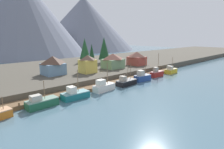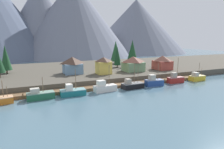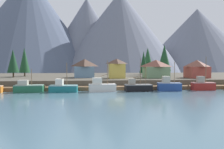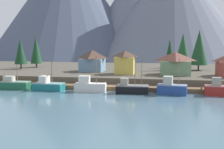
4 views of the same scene
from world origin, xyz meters
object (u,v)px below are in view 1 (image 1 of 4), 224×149
Objects in this scene: house_red at (137,58)px; fishing_boat_teal at (75,94)px; house_yellow at (88,64)px; conifer_back_left at (85,49)px; fishing_boat_red at (157,73)px; conifer_mid_right at (104,48)px; fishing_boat_white at (104,87)px; fishing_boat_blue at (142,77)px; fishing_boat_yellow at (171,71)px; fishing_boat_green at (41,102)px; fishing_boat_black at (126,82)px; house_green at (113,61)px; house_blue at (53,65)px; conifer_near_right at (92,53)px.

fishing_boat_teal is at bearing -160.87° from house_red.
conifer_back_left reaches higher than house_yellow.
conifer_back_left is (-5.12, 41.15, 8.00)m from fishing_boat_red.
fishing_boat_red is (38.43, 0.53, 0.19)m from fishing_boat_teal.
conifer_mid_right is at bearing 42.06° from fishing_boat_teal.
fishing_boat_white is 0.64× the size of conifer_mid_right.
fishing_boat_yellow is (20.38, 0.12, -0.21)m from fishing_boat_blue.
conifer_mid_right reaches higher than fishing_boat_white.
fishing_boat_green is 0.82× the size of fishing_boat_black.
house_blue is at bearing 168.78° from house_green.
house_green is (-19.07, 16.51, 4.48)m from fishing_boat_yellow.
fishing_boat_teal is at bearing -177.07° from fishing_boat_red.
fishing_boat_green is 18.87m from fishing_boat_white.
fishing_boat_green is 0.98× the size of house_red.
fishing_boat_green is 25.96m from house_blue.
house_blue is at bearing 144.88° from fishing_boat_blue.
house_green is 0.68× the size of conifer_back_left.
fishing_boat_white is at bearing -119.23° from conifer_back_left.
conifer_near_right is at bearing 122.63° from fishing_boat_yellow.
fishing_boat_blue is at bearing 2.43° from fishing_boat_teal.
fishing_boat_teal is 34.40m from house_green.
fishing_boat_green is at bearing -156.83° from house_green.
fishing_boat_teal is at bearing 177.99° from fishing_boat_yellow.
house_blue is (5.07, 21.56, 4.72)m from fishing_boat_teal.
conifer_mid_right reaches higher than fishing_boat_yellow.
house_blue reaches higher than fishing_boat_black.
house_blue reaches higher than fishing_boat_blue.
fishing_boat_black reaches higher than fishing_boat_teal.
conifer_mid_right reaches higher than house_green.
fishing_boat_yellow is 16.46m from house_red.
fishing_boat_red is (9.99, 0.49, -0.08)m from fishing_boat_blue.
fishing_boat_red is at bearing 10.33° from fishing_boat_blue.
house_red is (5.42, 14.67, 4.32)m from fishing_boat_red.
conifer_mid_right is 1.05× the size of conifer_back_left.
house_yellow reaches higher than fishing_boat_yellow.
fishing_boat_teal is 0.76× the size of conifer_near_right.
house_red is 0.57× the size of conifer_mid_right.
house_yellow reaches higher than fishing_boat_green.
fishing_boat_blue is at bearing -94.50° from house_green.
fishing_boat_white is 26.10m from house_green.
fishing_boat_white is 1.12× the size of house_red.
fishing_boat_black is 19.97m from house_green.
fishing_boat_teal is 19.79m from fishing_boat_black.
fishing_boat_yellow is at bearing 0.08° from fishing_boat_red.
fishing_boat_green is at bearing -135.42° from conifer_back_left.
house_green is 13.78m from house_yellow.
fishing_boat_black is at bearing 2.28° from fishing_boat_teal.
fishing_boat_teal is 28.44m from fishing_boat_blue.
conifer_near_right reaches higher than fishing_boat_black.
fishing_boat_white is 48.30m from conifer_back_left.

